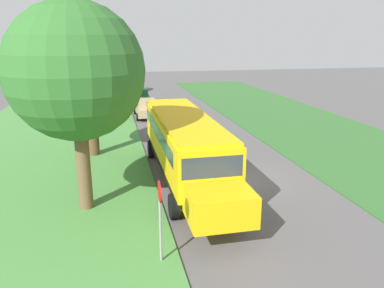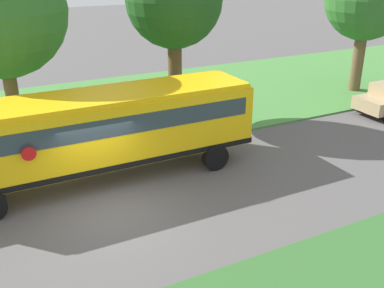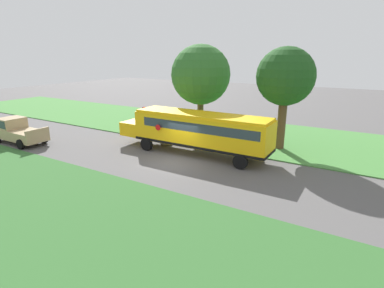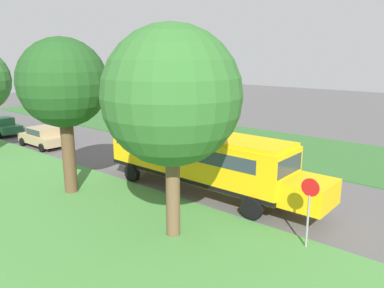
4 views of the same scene
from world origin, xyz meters
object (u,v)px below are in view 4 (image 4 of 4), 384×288
object	(u,v)px
car_tan_nearest	(43,136)
oak_tree_roadside_mid	(63,83)
car_green_middle	(1,125)
school_bus	(200,156)
oak_tree_beside_bus	(169,97)
stop_sign	(309,205)

from	to	relation	value
car_tan_nearest	oak_tree_roadside_mid	world-z (taller)	oak_tree_roadside_mid
car_green_middle	oak_tree_roadside_mid	size ratio (longest dim) A/B	0.56
oak_tree_roadside_mid	car_tan_nearest	bearing A→B (deg)	68.18
school_bus	car_tan_nearest	size ratio (longest dim) A/B	2.82
school_bus	oak_tree_beside_bus	world-z (taller)	oak_tree_beside_bus
car_tan_nearest	car_green_middle	size ratio (longest dim) A/B	1.00
oak_tree_roadside_mid	oak_tree_beside_bus	bearing A→B (deg)	-90.11
school_bus	stop_sign	bearing A→B (deg)	-107.46
car_tan_nearest	stop_sign	size ratio (longest dim) A/B	1.61
car_tan_nearest	oak_tree_beside_bus	world-z (taller)	oak_tree_beside_bus
oak_tree_beside_bus	stop_sign	xyz separation A→B (m)	(2.44, -4.60, -3.77)
oak_tree_beside_bus	oak_tree_roadside_mid	world-z (taller)	oak_tree_beside_bus
oak_tree_beside_bus	oak_tree_roadside_mid	size ratio (longest dim) A/B	1.04
car_green_middle	stop_sign	bearing A→B (deg)	-93.50
school_bus	car_tan_nearest	xyz separation A→B (m)	(-0.33, 15.46, -1.05)
school_bus	car_green_middle	world-z (taller)	school_bus
oak_tree_roadside_mid	stop_sign	xyz separation A→B (m)	(2.43, -11.67, -3.95)
oak_tree_beside_bus	stop_sign	bearing A→B (deg)	-62.01
car_green_middle	oak_tree_roadside_mid	bearing A→B (deg)	-103.39
car_tan_nearest	oak_tree_beside_bus	bearing A→B (deg)	-103.53
school_bus	stop_sign	distance (m)	7.11
school_bus	car_green_middle	xyz separation A→B (m)	(-0.33, 22.67, -1.05)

